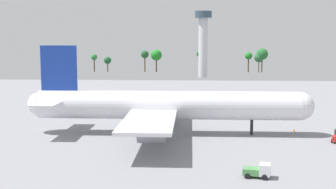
# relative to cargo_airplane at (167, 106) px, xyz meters

# --- Properties ---
(ground_plane) EXTENTS (269.17, 269.17, 0.00)m
(ground_plane) POSITION_rel_cargo_airplane_xyz_m (0.22, 0.00, -6.70)
(ground_plane) COLOR gray
(cargo_airplane) EXTENTS (67.29, 56.82, 20.72)m
(cargo_airplane) POSITION_rel_cargo_airplane_xyz_m (0.00, 0.00, 0.00)
(cargo_airplane) COLOR silver
(cargo_airplane) RESTS_ON ground_plane
(baggage_tug) EXTENTS (4.72, 3.44, 2.35)m
(baggage_tug) POSITION_rel_cargo_airplane_xyz_m (16.61, -32.91, -5.54)
(baggage_tug) COLOR silver
(baggage_tug) RESTS_ON ground_plane
(safety_cone_nose) EXTENTS (0.51, 0.51, 0.72)m
(safety_cone_nose) POSITION_rel_cargo_airplane_xyz_m (30.50, 3.86, -6.34)
(safety_cone_nose) COLOR orange
(safety_cone_nose) RESTS_ON ground_plane
(control_tower) EXTENTS (9.71, 9.71, 37.53)m
(control_tower) POSITION_rel_cargo_airplane_xyz_m (12.18, 154.66, 15.57)
(control_tower) COLOR silver
(control_tower) RESTS_ON ground_plane
(tree_line_backdrop) EXTENTS (116.91, 7.54, 15.69)m
(tree_line_backdrop) POSITION_rel_cargo_airplane_xyz_m (11.94, 193.52, 4.04)
(tree_line_backdrop) COLOR #51381E
(tree_line_backdrop) RESTS_ON ground_plane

